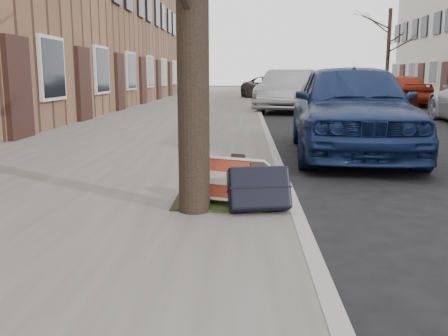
{
  "coord_description": "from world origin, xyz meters",
  "views": [
    {
      "loc": [
        -1.73,
        -3.64,
        1.36
      ],
      "look_at": [
        -1.92,
        0.8,
        0.53
      ],
      "focal_mm": 40.0,
      "sensor_mm": 36.0,
      "label": 1
    }
  ],
  "objects_px": {
    "suitcase_navy": "(259,188)",
    "car_near_mid": "(289,91)",
    "suitcase_red": "(234,182)",
    "car_near_front": "(351,108)"
  },
  "relations": [
    {
      "from": "suitcase_navy",
      "to": "car_near_mid",
      "type": "xyz_separation_m",
      "value": [
        1.51,
        14.53,
        0.43
      ]
    },
    {
      "from": "car_near_mid",
      "to": "suitcase_red",
      "type": "bearing_deg",
      "value": -81.1
    },
    {
      "from": "suitcase_navy",
      "to": "car_near_mid",
      "type": "bearing_deg",
      "value": 73.7
    },
    {
      "from": "car_near_front",
      "to": "car_near_mid",
      "type": "bearing_deg",
      "value": 94.92
    },
    {
      "from": "car_near_front",
      "to": "car_near_mid",
      "type": "xyz_separation_m",
      "value": [
        -0.16,
        10.32,
        -0.03
      ]
    },
    {
      "from": "suitcase_navy",
      "to": "car_near_mid",
      "type": "relative_size",
      "value": 0.12
    },
    {
      "from": "suitcase_red",
      "to": "suitcase_navy",
      "type": "xyz_separation_m",
      "value": [
        0.23,
        -0.25,
        -0.01
      ]
    },
    {
      "from": "suitcase_navy",
      "to": "car_near_front",
      "type": "height_order",
      "value": "car_near_front"
    },
    {
      "from": "suitcase_navy",
      "to": "car_near_mid",
      "type": "distance_m",
      "value": 14.61
    },
    {
      "from": "car_near_front",
      "to": "car_near_mid",
      "type": "distance_m",
      "value": 10.32
    }
  ]
}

